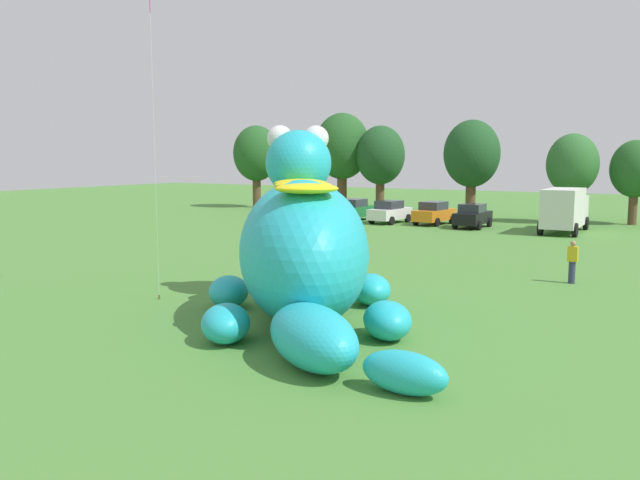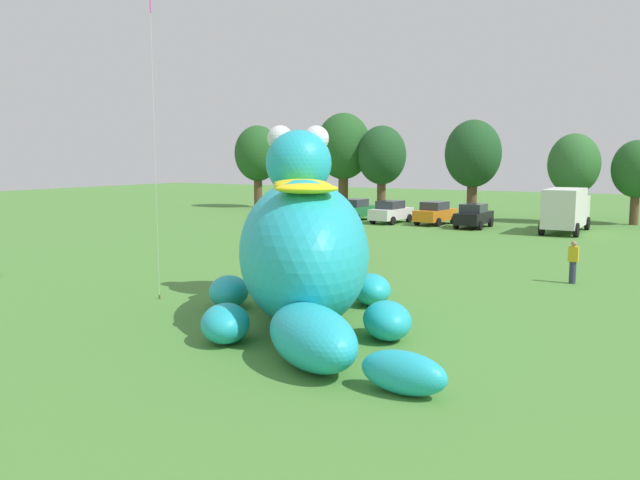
{
  "view_description": "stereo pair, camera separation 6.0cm",
  "coord_description": "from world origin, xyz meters",
  "views": [
    {
      "loc": [
        9.89,
        -16.73,
        4.99
      ],
      "look_at": [
        -0.37,
        0.8,
        2.4
      ],
      "focal_mm": 36.56,
      "sensor_mm": 36.0,
      "label": 1
    },
    {
      "loc": [
        9.94,
        -16.7,
        4.99
      ],
      "look_at": [
        -0.37,
        0.8,
        2.4
      ],
      "focal_mm": 36.56,
      "sensor_mm": 36.0,
      "label": 2
    }
  ],
  "objects": [
    {
      "name": "spectator_near_inflatable",
      "position": [
        -3.7,
        9.32,
        0.85
      ],
      "size": [
        0.38,
        0.26,
        1.71
      ],
      "color": "#726656",
      "rests_on": "ground"
    },
    {
      "name": "box_truck",
      "position": [
        2.17,
        28.75,
        1.6
      ],
      "size": [
        2.38,
        6.4,
        2.95
      ],
      "color": "silver",
      "rests_on": "ground"
    },
    {
      "name": "tree_far_left",
      "position": [
        -28.48,
        36.32,
        5.31
      ],
      "size": [
        4.57,
        4.57,
        8.12
      ],
      "color": "brown",
      "rests_on": "ground"
    },
    {
      "name": "car_white",
      "position": [
        -10.49,
        28.64,
        0.86
      ],
      "size": [
        2.24,
        4.25,
        1.72
      ],
      "color": "white",
      "rests_on": "ground"
    },
    {
      "name": "car_green",
      "position": [
        -13.75,
        29.07,
        0.86
      ],
      "size": [
        2.06,
        4.16,
        1.72
      ],
      "color": "#1E7238",
      "rests_on": "ground"
    },
    {
      "name": "car_black",
      "position": [
        -4.0,
        28.51,
        0.86
      ],
      "size": [
        1.94,
        4.1,
        1.72
      ],
      "color": "black",
      "rests_on": "ground"
    },
    {
      "name": "tree_centre_right",
      "position": [
        5.6,
        36.65,
        4.09
      ],
      "size": [
        3.53,
        3.53,
        6.26
      ],
      "color": "brown",
      "rests_on": "ground"
    },
    {
      "name": "car_orange",
      "position": [
        -7.19,
        29.32,
        0.86
      ],
      "size": [
        2.26,
        4.26,
        1.72
      ],
      "color": "orange",
      "rests_on": "ground"
    },
    {
      "name": "giant_inflatable_creature",
      "position": [
        -0.34,
        -0.2,
        2.23
      ],
      "size": [
        10.35,
        9.72,
        6.1
      ],
      "color": "#23B2C6",
      "rests_on": "ground"
    },
    {
      "name": "tree_mid_left",
      "position": [
        -15.32,
        37.18,
        5.12
      ],
      "size": [
        4.41,
        4.41,
        7.83
      ],
      "color": "brown",
      "rests_on": "ground"
    },
    {
      "name": "tree_left",
      "position": [
        -19.23,
        37.13,
        5.94
      ],
      "size": [
        5.11,
        5.11,
        9.08
      ],
      "color": "brown",
      "rests_on": "ground"
    },
    {
      "name": "ground_plane",
      "position": [
        0.0,
        0.0,
        0.0
      ],
      "size": [
        160.0,
        160.0,
        0.0
      ],
      "primitive_type": "plane",
      "color": "#4C8438"
    },
    {
      "name": "tree_centre_left",
      "position": [
        -6.2,
        34.94,
        5.22
      ],
      "size": [
        4.5,
        4.5,
        7.98
      ],
      "color": "brown",
      "rests_on": "ground"
    },
    {
      "name": "spectator_mid_field",
      "position": [
        5.67,
        10.35,
        0.85
      ],
      "size": [
        0.38,
        0.26,
        1.71
      ],
      "color": "#2D334C",
      "rests_on": "ground"
    },
    {
      "name": "tree_centre",
      "position": [
        1.42,
        35.4,
        4.43
      ],
      "size": [
        3.81,
        3.81,
        6.77
      ],
      "color": "brown",
      "rests_on": "ground"
    }
  ]
}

